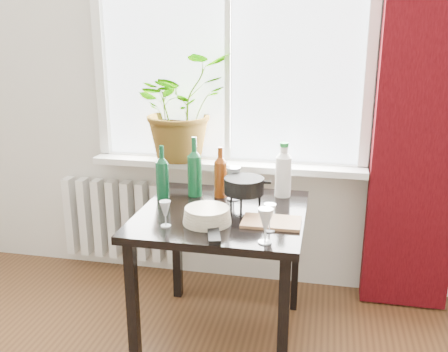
% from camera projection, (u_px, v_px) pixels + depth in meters
% --- Properties ---
extents(window, '(1.72, 0.08, 1.62)m').
position_uv_depth(window, '(229.00, 36.00, 2.98)').
color(window, white).
rests_on(window, ground).
extents(windowsill, '(1.72, 0.20, 0.04)m').
position_uv_depth(windowsill, '(226.00, 164.00, 3.13)').
color(windowsill, white).
rests_on(windowsill, ground).
extents(curtain, '(0.50, 0.12, 2.56)m').
position_uv_depth(curtain, '(424.00, 95.00, 2.75)').
color(curtain, '#350408').
rests_on(curtain, ground).
extents(radiator, '(0.80, 0.10, 0.55)m').
position_uv_depth(radiator, '(121.00, 219.00, 3.44)').
color(radiator, white).
rests_on(radiator, ground).
extents(table, '(0.85, 0.85, 0.74)m').
position_uv_depth(table, '(222.00, 228.00, 2.60)').
color(table, black).
rests_on(table, ground).
extents(potted_plant, '(0.79, 0.79, 0.67)m').
position_uv_depth(potted_plant, '(181.00, 107.00, 3.10)').
color(potted_plant, '#34771F').
rests_on(potted_plant, windowsill).
extents(wine_bottle_left, '(0.08, 0.08, 0.30)m').
position_uv_depth(wine_bottle_left, '(162.00, 172.00, 2.72)').
color(wine_bottle_left, '#0C4123').
rests_on(wine_bottle_left, table).
extents(wine_bottle_right, '(0.09, 0.09, 0.34)m').
position_uv_depth(wine_bottle_right, '(195.00, 166.00, 2.77)').
color(wine_bottle_right, '#0E4924').
rests_on(wine_bottle_right, table).
extents(bottle_amber, '(0.08, 0.08, 0.29)m').
position_uv_depth(bottle_amber, '(220.00, 171.00, 2.76)').
color(bottle_amber, '#6B2D0B').
rests_on(bottle_amber, table).
extents(cleaning_bottle, '(0.12, 0.12, 0.32)m').
position_uv_depth(cleaning_bottle, '(283.00, 169.00, 2.77)').
color(cleaning_bottle, white).
rests_on(cleaning_bottle, table).
extents(wineglass_front_right, '(0.09, 0.09, 0.16)m').
position_uv_depth(wineglass_front_right, '(265.00, 225.00, 2.18)').
color(wineglass_front_right, silver).
rests_on(wineglass_front_right, table).
extents(wineglass_far_right, '(0.06, 0.06, 0.14)m').
position_uv_depth(wineglass_far_right, '(270.00, 217.00, 2.31)').
color(wineglass_far_right, silver).
rests_on(wineglass_far_right, table).
extents(wineglass_back_center, '(0.10, 0.10, 0.19)m').
position_uv_depth(wineglass_back_center, '(234.00, 183.00, 2.73)').
color(wineglass_back_center, silver).
rests_on(wineglass_back_center, table).
extents(wineglass_back_left, '(0.07, 0.07, 0.15)m').
position_uv_depth(wineglass_back_left, '(196.00, 179.00, 2.85)').
color(wineglass_back_left, silver).
rests_on(wineglass_back_left, table).
extents(wineglass_front_left, '(0.07, 0.07, 0.13)m').
position_uv_depth(wineglass_front_left, '(165.00, 214.00, 2.36)').
color(wineglass_front_left, silver).
rests_on(wineglass_front_left, table).
extents(plate_stack, '(0.26, 0.26, 0.08)m').
position_uv_depth(plate_stack, '(207.00, 216.00, 2.41)').
color(plate_stack, beige).
rests_on(plate_stack, table).
extents(fondue_pot, '(0.29, 0.27, 0.16)m').
position_uv_depth(fondue_pot, '(244.00, 193.00, 2.61)').
color(fondue_pot, black).
rests_on(fondue_pot, table).
extents(tv_remote, '(0.10, 0.19, 0.02)m').
position_uv_depth(tv_remote, '(214.00, 235.00, 2.26)').
color(tv_remote, black).
rests_on(tv_remote, table).
extents(cutting_board, '(0.29, 0.19, 0.02)m').
position_uv_depth(cutting_board, '(271.00, 222.00, 2.42)').
color(cutting_board, '#9C6E46').
rests_on(cutting_board, table).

